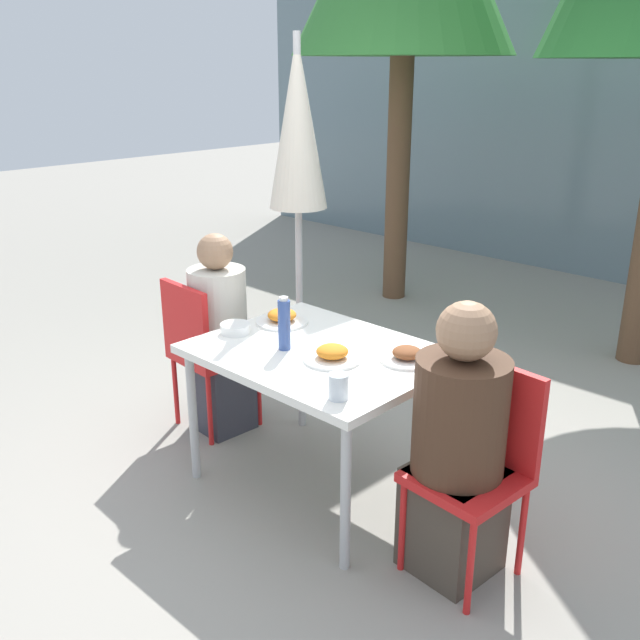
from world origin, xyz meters
TOP-DOWN VIEW (x-y plane):
  - ground_plane at (0.00, 0.00)m, footprint 24.00×24.00m
  - dining_table at (0.00, 0.00)m, footprint 1.13×0.88m
  - chair_left at (-0.87, -0.03)m, footprint 0.42×0.42m
  - person_left at (-0.81, 0.05)m, footprint 0.32×0.32m
  - chair_right at (0.87, 0.01)m, footprint 0.43×0.43m
  - person_right at (0.81, -0.07)m, footprint 0.37×0.37m
  - closed_umbrella at (-0.93, 0.79)m, footprint 0.36×0.36m
  - plate_0 at (-0.40, 0.13)m, footprint 0.27×0.27m
  - plate_1 at (0.12, -0.05)m, footprint 0.26×0.26m
  - plate_2 at (0.37, 0.18)m, footprint 0.24×0.24m
  - bottle at (-0.13, -0.10)m, footprint 0.06×0.06m
  - drinking_cup at (0.40, -0.32)m, footprint 0.08×0.08m
  - salad_bowl at (-0.46, -0.13)m, footprint 0.15×0.15m

SIDE VIEW (x-z plane):
  - ground_plane at x=0.00m, z-range 0.00..0.00m
  - chair_left at x=-0.87m, z-range 0.08..0.96m
  - chair_right at x=0.87m, z-range 0.08..0.96m
  - person_left at x=-0.81m, z-range -0.03..1.11m
  - person_right at x=0.81m, z-range -0.04..1.13m
  - dining_table at x=0.00m, z-range 0.30..1.02m
  - salad_bowl at x=-0.46m, z-range 0.72..0.77m
  - plate_2 at x=0.37m, z-range 0.71..0.78m
  - plate_1 at x=0.12m, z-range 0.71..0.79m
  - plate_0 at x=-0.40m, z-range 0.71..0.79m
  - drinking_cup at x=0.40m, z-range 0.72..0.83m
  - bottle at x=-0.13m, z-range 0.72..0.98m
  - closed_umbrella at x=-0.93m, z-range 0.48..2.64m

